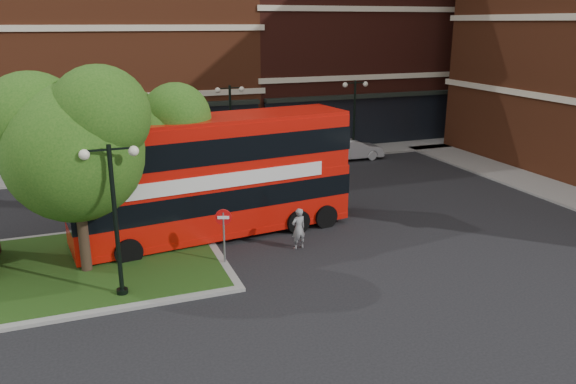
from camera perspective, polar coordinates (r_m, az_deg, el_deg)
name	(u,v)px	position (r m, az deg, el deg)	size (l,w,h in m)	color
ground	(286,274)	(19.86, -0.23, -8.31)	(120.00, 120.00, 0.00)	black
pavement_far	(192,165)	(34.94, -9.73, 2.76)	(44.00, 3.00, 0.12)	slate
terrace_far_left	(41,45)	(40.90, -23.77, 13.49)	(26.00, 12.00, 14.00)	brown
terrace_far_right	(347,28)	(45.59, 5.97, 16.25)	(18.00, 12.00, 16.00)	#471911
traffic_island	(42,272)	(21.61, -23.73, -7.47)	(12.60, 7.60, 0.15)	gray
tree_island_west	(69,139)	(19.76, -21.33, 5.05)	(5.40, 4.71, 7.21)	#2D2116
tree_island_east	(154,135)	(22.46, -13.49, 5.62)	(4.46, 3.90, 6.29)	#2D2116
lamp_island	(115,214)	(17.96, -17.16, -2.16)	(1.72, 0.36, 5.00)	black
lamp_far_left	(231,123)	(32.89, -5.84, 6.96)	(1.72, 0.36, 5.00)	black
lamp_far_right	(354,115)	(35.75, 6.75, 7.73)	(1.72, 0.36, 5.00)	black
bus	(214,169)	(22.63, -7.57, 2.35)	(11.51, 3.90, 4.31)	red
woman	(298,229)	(21.68, 1.07, -3.74)	(0.60, 0.39, 1.64)	gray
car_silver	(199,163)	(32.90, -9.05, 2.98)	(1.55, 3.85, 1.31)	silver
car_white	(352,149)	(36.12, 6.52, 4.33)	(1.39, 3.99, 1.31)	silver
no_entry_sign	(224,226)	(20.11, -6.56, -3.41)	(0.57, 0.23, 2.13)	slate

